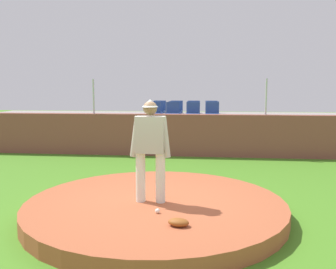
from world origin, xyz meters
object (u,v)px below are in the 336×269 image
at_px(stadium_chair_8, 160,109).
at_px(stadium_chair_9, 177,109).
at_px(baseball, 157,211).
at_px(stadium_chair_0, 154,111).
at_px(stadium_chair_1, 173,112).
at_px(stadium_chair_6, 193,110).
at_px(stadium_chair_3, 212,112).
at_px(stadium_chair_7, 212,111).
at_px(pitcher, 150,143).
at_px(stadium_chair_4, 157,110).
at_px(fielding_glove, 178,222).
at_px(stadium_chair_5, 175,110).
at_px(stadium_chair_10, 194,109).
at_px(stadium_chair_11, 211,109).
at_px(stadium_chair_2, 193,112).

height_order(stadium_chair_8, stadium_chair_9, same).
height_order(baseball, stadium_chair_0, stadium_chair_0).
distance_m(stadium_chair_1, stadium_chair_8, 1.77).
height_order(stadium_chair_6, stadium_chair_9, same).
relative_size(stadium_chair_1, stadium_chair_3, 1.00).
height_order(stadium_chair_6, stadium_chair_7, same).
height_order(pitcher, stadium_chair_4, pitcher).
distance_m(stadium_chair_0, stadium_chair_8, 1.61).
xyz_separation_m(fielding_glove, stadium_chair_5, (-0.87, 9.01, 1.05)).
bearing_deg(stadium_chair_3, baseball, 83.10).
relative_size(stadium_chair_3, stadium_chair_10, 1.00).
height_order(fielding_glove, stadium_chair_9, stadium_chair_9).
xyz_separation_m(baseball, stadium_chair_0, (-1.18, 7.71, 1.07)).
bearing_deg(fielding_glove, stadium_chair_3, -83.15).
bearing_deg(stadium_chair_11, stadium_chair_10, -0.89).
height_order(stadium_chair_1, stadium_chair_6, same).
relative_size(stadium_chair_7, stadium_chair_9, 1.00).
distance_m(stadium_chair_2, stadium_chair_11, 1.80).
bearing_deg(stadium_chair_5, pitcher, 92.20).
xyz_separation_m(fielding_glove, stadium_chair_0, (-1.55, 8.21, 1.05)).
distance_m(stadium_chair_1, stadium_chair_11, 2.17).
bearing_deg(baseball, stadium_chair_0, 98.73).
xyz_separation_m(stadium_chair_4, stadium_chair_10, (1.41, 0.84, 0.00)).
bearing_deg(stadium_chair_7, stadium_chair_11, -87.77).
bearing_deg(stadium_chair_8, stadium_chair_7, 159.01).
xyz_separation_m(stadium_chair_2, stadium_chair_7, (0.71, 0.85, 0.00)).
xyz_separation_m(stadium_chair_0, stadium_chair_5, (0.68, 0.80, 0.00)).
bearing_deg(stadium_chair_4, stadium_chair_11, -158.66).
relative_size(stadium_chair_1, stadium_chair_8, 1.00).
bearing_deg(stadium_chair_8, stadium_chair_11, -179.80).
bearing_deg(fielding_glove, stadium_chair_11, -82.41).
bearing_deg(stadium_chair_7, stadium_chair_8, -20.99).
bearing_deg(stadium_chair_2, fielding_glove, 90.88).
relative_size(stadium_chair_0, stadium_chair_11, 1.00).
relative_size(stadium_chair_4, stadium_chair_11, 1.00).
bearing_deg(stadium_chair_3, stadium_chair_7, -91.23).
xyz_separation_m(stadium_chair_0, stadium_chair_3, (2.12, -0.02, 0.00)).
bearing_deg(stadium_chair_1, stadium_chair_5, -90.12).
relative_size(stadium_chair_7, stadium_chair_11, 1.00).
relative_size(stadium_chair_3, stadium_chair_7, 1.00).
bearing_deg(fielding_glove, stadium_chair_6, -78.24).
relative_size(stadium_chair_2, stadium_chair_6, 1.00).
height_order(fielding_glove, stadium_chair_2, stadium_chair_2).
xyz_separation_m(stadium_chair_3, stadium_chair_9, (-1.42, 1.64, 0.00)).
height_order(fielding_glove, stadium_chair_11, stadium_chair_11).
distance_m(pitcher, stadium_chair_7, 8.03).
bearing_deg(pitcher, baseball, -68.19).
bearing_deg(stadium_chair_1, stadium_chair_6, -130.46).
height_order(stadium_chair_5, stadium_chair_7, same).
bearing_deg(baseball, stadium_chair_7, 83.64).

